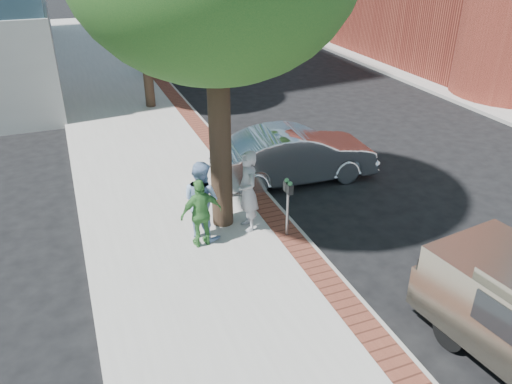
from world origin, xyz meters
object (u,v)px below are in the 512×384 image
person_officer (202,200)px  bg_car (192,58)px  parking_meter (288,196)px  person_gray (248,191)px  sedan_silver (295,155)px  person_green (201,213)px

person_officer → bg_car: 16.25m
parking_meter → bg_car: parking_meter is taller
person_gray → person_officer: person_gray is taller
parking_meter → sedan_silver: bearing=61.8°
parking_meter → person_green: bearing=170.9°
person_officer → sedan_silver: 4.17m
bg_car → sedan_silver: bearing=-177.5°
parking_meter → bg_car: size_ratio=0.32×
person_gray → bg_car: bearing=171.1°
person_gray → bg_car: 16.09m
sedan_silver → person_officer: bearing=126.4°
person_gray → bg_car: (2.79, 15.84, -0.39)m
parking_meter → person_gray: bearing=140.5°
parking_meter → person_green: 2.05m
parking_meter → person_officer: person_officer is taller
parking_meter → person_green: size_ratio=0.88×
sedan_silver → bg_car: 13.51m
person_officer → person_green: bearing=128.8°
parking_meter → person_officer: 2.02m
person_green → sedan_silver: 4.48m
person_gray → parking_meter: bearing=51.6°
person_green → bg_car: bearing=-109.3°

